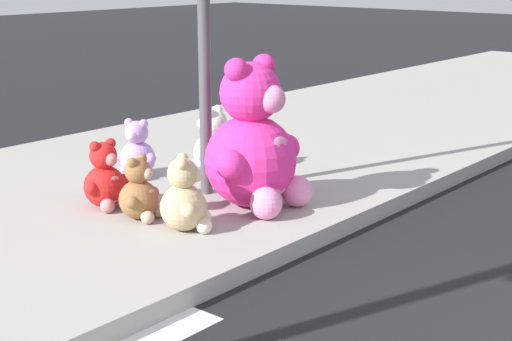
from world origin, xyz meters
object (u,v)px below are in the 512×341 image
(plush_pink_large, at_px, (254,148))
(plush_lavender, at_px, (137,154))
(sign_pole, at_px, (204,4))
(plush_white, at_px, (212,146))
(plush_tan, at_px, (186,200))
(plush_brown, at_px, (140,194))
(plush_red, at_px, (106,181))

(plush_pink_large, relative_size, plush_lavender, 2.25)
(sign_pole, relative_size, plush_white, 4.74)
(sign_pole, bearing_deg, plush_tan, -145.26)
(plush_lavender, xyz_separation_m, plush_tan, (-0.80, -1.50, 0.01))
(plush_lavender, height_order, plush_tan, plush_tan)
(plush_tan, xyz_separation_m, plush_brown, (-0.05, 0.48, -0.03))
(sign_pole, relative_size, plush_lavender, 5.56)
(plush_white, distance_m, plush_tan, 1.73)
(sign_pole, xyz_separation_m, plush_pink_large, (-0.02, -0.59, -1.18))
(plush_pink_large, bearing_deg, plush_brown, 150.78)
(sign_pole, height_order, plush_white, sign_pole)
(plush_lavender, distance_m, plush_white, 0.75)
(plush_pink_large, bearing_deg, sign_pole, 87.79)
(plush_pink_large, xyz_separation_m, plush_red, (-0.84, 0.95, -0.28))
(plush_pink_large, relative_size, plush_tan, 2.14)
(sign_pole, bearing_deg, plush_red, 157.52)
(plush_red, distance_m, plush_lavender, 1.00)
(plush_red, distance_m, plush_brown, 0.46)
(plush_brown, bearing_deg, plush_pink_large, -29.22)
(plush_lavender, xyz_separation_m, plush_white, (0.58, -0.47, 0.04))
(plush_red, distance_m, plush_tan, 0.94)
(plush_red, bearing_deg, plush_lavender, 33.75)
(plush_pink_large, height_order, plush_white, plush_pink_large)
(sign_pole, height_order, plush_pink_large, sign_pole)
(plush_lavender, xyz_separation_m, plush_brown, (-0.85, -1.02, -0.02))
(plush_tan, relative_size, plush_brown, 1.14)
(plush_lavender, bearing_deg, plush_tan, -118.24)
(plush_lavender, bearing_deg, sign_pole, -87.68)
(sign_pole, bearing_deg, plush_white, 39.22)
(plush_tan, bearing_deg, sign_pole, 34.74)
(sign_pole, xyz_separation_m, plush_lavender, (-0.04, 0.91, -1.47))
(plush_pink_large, distance_m, plush_brown, 1.04)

